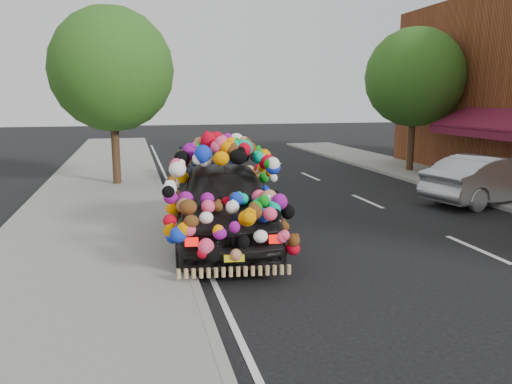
% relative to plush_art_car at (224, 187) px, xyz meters
% --- Properties ---
extents(ground, '(100.00, 100.00, 0.00)m').
position_rel_plush_art_car_xyz_m(ground, '(1.38, -1.76, -1.23)').
color(ground, black).
rests_on(ground, ground).
extents(sidewalk, '(4.00, 60.00, 0.12)m').
position_rel_plush_art_car_xyz_m(sidewalk, '(-2.92, -1.76, -1.17)').
color(sidewalk, gray).
rests_on(sidewalk, ground).
extents(kerb, '(0.15, 60.00, 0.13)m').
position_rel_plush_art_car_xyz_m(kerb, '(-0.97, -1.76, -1.16)').
color(kerb, gray).
rests_on(kerb, ground).
extents(lane_markings, '(6.00, 50.00, 0.01)m').
position_rel_plush_art_car_xyz_m(lane_markings, '(4.98, -1.76, -1.22)').
color(lane_markings, silver).
rests_on(lane_markings, ground).
extents(tree_near_sidewalk, '(4.20, 4.20, 6.13)m').
position_rel_plush_art_car_xyz_m(tree_near_sidewalk, '(-2.42, 7.74, 2.79)').
color(tree_near_sidewalk, '#332114').
rests_on(tree_near_sidewalk, ground).
extents(tree_far_b, '(4.00, 4.00, 5.90)m').
position_rel_plush_art_car_xyz_m(tree_far_b, '(9.38, 8.24, 2.66)').
color(tree_far_b, '#332114').
rests_on(tree_far_b, ground).
extents(plush_art_car, '(3.02, 5.51, 2.37)m').
position_rel_plush_art_car_xyz_m(plush_art_car, '(0.00, 0.00, 0.00)').
color(plush_art_car, black).
rests_on(plush_art_car, ground).
extents(navy_sedan, '(2.37, 4.58, 1.27)m').
position_rel_plush_art_car_xyz_m(navy_sedan, '(0.87, 6.83, -0.59)').
color(navy_sedan, black).
rests_on(navy_sedan, ground).
extents(silver_hatchback, '(4.57, 2.50, 1.43)m').
position_rel_plush_art_car_xyz_m(silver_hatchback, '(8.38, 2.17, -0.51)').
color(silver_hatchback, '#9E9FA4').
rests_on(silver_hatchback, ground).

